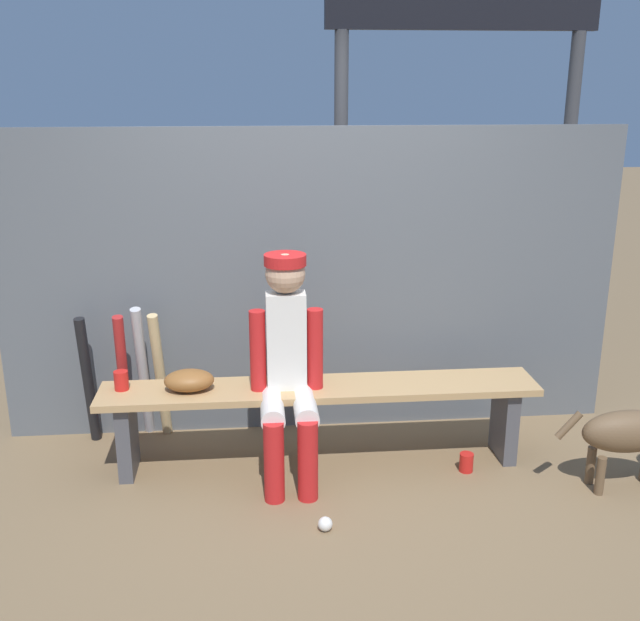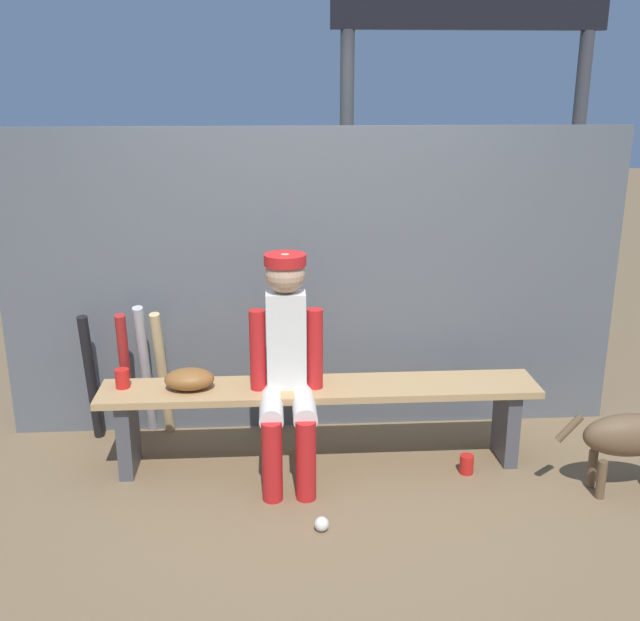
% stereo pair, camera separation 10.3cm
% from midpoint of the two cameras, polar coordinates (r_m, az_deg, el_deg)
% --- Properties ---
extents(ground_plane, '(30.00, 30.00, 0.00)m').
position_cam_midpoint_polar(ground_plane, '(4.50, 0.67, -11.57)').
color(ground_plane, brown).
extents(chainlink_fence, '(3.84, 0.03, 1.91)m').
position_cam_midpoint_polar(chainlink_fence, '(4.64, 0.21, 2.06)').
color(chainlink_fence, '#595E63').
rests_on(chainlink_fence, ground_plane).
extents(dugout_bench, '(2.51, 0.36, 0.49)m').
position_cam_midpoint_polar(dugout_bench, '(4.33, 0.69, -7.11)').
color(dugout_bench, tan).
rests_on(dugout_bench, ground_plane).
extents(player_seated, '(0.41, 0.55, 1.27)m').
position_cam_midpoint_polar(player_seated, '(4.10, -1.83, -3.87)').
color(player_seated, silver).
rests_on(player_seated, ground_plane).
extents(baseball_glove, '(0.28, 0.20, 0.12)m').
position_cam_midpoint_polar(baseball_glove, '(4.28, -9.26, -5.19)').
color(baseball_glove, brown).
rests_on(baseball_glove, dugout_bench).
extents(bat_wood_natural, '(0.10, 0.23, 0.84)m').
position_cam_midpoint_polar(bat_wood_natural, '(4.74, -11.32, -4.79)').
color(bat_wood_natural, tan).
rests_on(bat_wood_natural, ground_plane).
extents(bat_aluminum_silver, '(0.07, 0.27, 0.89)m').
position_cam_midpoint_polar(bat_aluminum_silver, '(4.75, -12.57, -4.50)').
color(bat_aluminum_silver, '#B7B7BC').
rests_on(bat_aluminum_silver, ground_plane).
extents(bat_aluminum_red, '(0.09, 0.23, 0.85)m').
position_cam_midpoint_polar(bat_aluminum_red, '(4.72, -13.99, -4.96)').
color(bat_aluminum_red, '#B22323').
rests_on(bat_aluminum_red, ground_plane).
extents(bat_aluminum_black, '(0.09, 0.17, 0.83)m').
position_cam_midpoint_polar(bat_aluminum_black, '(4.80, -16.48, -4.98)').
color(bat_aluminum_black, black).
rests_on(bat_aluminum_black, ground_plane).
extents(baseball, '(0.07, 0.07, 0.07)m').
position_cam_midpoint_polar(baseball, '(3.89, 0.91, -15.98)').
color(baseball, white).
rests_on(baseball, ground_plane).
extents(cup_on_ground, '(0.08, 0.08, 0.11)m').
position_cam_midpoint_polar(cup_on_ground, '(4.47, 11.78, -11.42)').
color(cup_on_ground, red).
rests_on(cup_on_ground, ground_plane).
extents(cup_on_bench, '(0.08, 0.08, 0.11)m').
position_cam_midpoint_polar(cup_on_bench, '(4.38, -14.20, -5.05)').
color(cup_on_bench, red).
rests_on(cup_on_bench, dugout_bench).
extents(scoreboard, '(2.22, 0.27, 3.51)m').
position_cam_midpoint_polar(scoreboard, '(5.69, 12.51, 19.75)').
color(scoreboard, '#3F3F42').
rests_on(scoreboard, ground_plane).
extents(dog, '(0.84, 0.20, 0.49)m').
position_cam_midpoint_polar(dog, '(4.45, 23.87, -8.70)').
color(dog, brown).
rests_on(dog, ground_plane).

